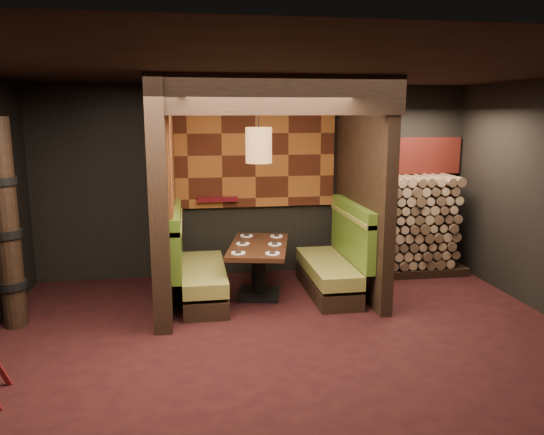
{
  "coord_description": "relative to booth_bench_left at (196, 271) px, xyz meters",
  "views": [
    {
      "loc": [
        -1.04,
        -5.11,
        2.44
      ],
      "look_at": [
        0.0,
        1.3,
        1.15
      ],
      "focal_mm": 35.0,
      "sensor_mm": 36.0,
      "label": 1
    }
  ],
  "objects": [
    {
      "name": "firewood_stack",
      "position": [
        3.25,
        0.7,
        0.35
      ],
      "size": [
        1.73,
        0.7,
        1.5
      ],
      "color": "black",
      "rests_on": "floor"
    },
    {
      "name": "wall_front",
      "position": [
        0.96,
        -4.41,
        1.02
      ],
      "size": [
        6.5,
        0.02,
        2.85
      ],
      "primitive_type": "cube",
      "color": "black",
      "rests_on": "ground"
    },
    {
      "name": "floor",
      "position": [
        0.96,
        -1.65,
        -0.41
      ],
      "size": [
        6.5,
        5.5,
        0.02
      ],
      "primitive_type": "cube",
      "color": "black",
      "rests_on": "ground"
    },
    {
      "name": "tapa_side_panel",
      "position": [
        -0.27,
        0.17,
        1.45
      ],
      "size": [
        0.04,
        1.85,
        1.45
      ],
      "primitive_type": "cube",
      "color": "brown",
      "rests_on": "partition_left"
    },
    {
      "name": "lacquer_shelf",
      "position": [
        0.36,
        1.0,
        0.78
      ],
      "size": [
        0.6,
        0.12,
        0.07
      ],
      "primitive_type": "cube",
      "color": "#520C13",
      "rests_on": "wall_back"
    },
    {
      "name": "header_beam",
      "position": [
        0.94,
        -0.95,
        2.23
      ],
      "size": [
        2.85,
        0.18,
        0.44
      ],
      "primitive_type": "cube",
      "color": "black",
      "rests_on": "partition_left"
    },
    {
      "name": "booth_bench_left",
      "position": [
        0.0,
        0.0,
        0.0
      ],
      "size": [
        0.68,
        1.6,
        1.14
      ],
      "color": "black",
      "rests_on": "floor"
    },
    {
      "name": "ceiling",
      "position": [
        0.96,
        -1.65,
        2.46
      ],
      "size": [
        6.5,
        5.5,
        0.02
      ],
      "primitive_type": "cube",
      "color": "black",
      "rests_on": "ground"
    },
    {
      "name": "totem_column",
      "position": [
        -2.09,
        -0.55,
        0.79
      ],
      "size": [
        0.31,
        0.31,
        2.4
      ],
      "color": "black",
      "rests_on": "floor"
    },
    {
      "name": "pendant_lamp",
      "position": [
        0.84,
        -0.04,
        1.63
      ],
      "size": [
        0.34,
        0.34,
        1.04
      ],
      "color": "olive",
      "rests_on": "ceiling"
    },
    {
      "name": "dining_table",
      "position": [
        0.84,
        0.01,
        0.08
      ],
      "size": [
        1.02,
        1.49,
        0.72
      ],
      "color": "black",
      "rests_on": "floor"
    },
    {
      "name": "mosaic_header",
      "position": [
        3.25,
        1.03,
        1.38
      ],
      "size": [
        1.83,
        0.1,
        0.56
      ],
      "primitive_type": "cube",
      "color": "maroon",
      "rests_on": "wall_back"
    },
    {
      "name": "bay_front_post",
      "position": [
        2.35,
        0.31,
        1.02
      ],
      "size": [
        0.08,
        0.08,
        2.85
      ],
      "primitive_type": "cube",
      "color": "black",
      "rests_on": "floor"
    },
    {
      "name": "partition_left",
      "position": [
        -0.39,
        -0.0,
        1.02
      ],
      "size": [
        0.2,
        2.2,
        2.85
      ],
      "primitive_type": "cube",
      "color": "black",
      "rests_on": "floor"
    },
    {
      "name": "tapa_back_panel",
      "position": [
        0.94,
        1.06,
        1.42
      ],
      "size": [
        2.4,
        0.06,
        1.55
      ],
      "primitive_type": "cube",
      "color": "brown",
      "rests_on": "wall_back"
    },
    {
      "name": "place_settings",
      "position": [
        0.84,
        0.01,
        0.33
      ],
      "size": [
        0.8,
        1.18,
        0.03
      ],
      "color": "white",
      "rests_on": "dining_table"
    },
    {
      "name": "booth_bench_right",
      "position": [
        1.89,
        0.0,
        0.0
      ],
      "size": [
        0.68,
        1.6,
        1.14
      ],
      "color": "black",
      "rests_on": "floor"
    },
    {
      "name": "wall_back",
      "position": [
        0.96,
        1.11,
        1.02
      ],
      "size": [
        6.5,
        0.02,
        2.85
      ],
      "primitive_type": "cube",
      "color": "black",
      "rests_on": "ground"
    },
    {
      "name": "partition_right",
      "position": [
        2.26,
        0.05,
        1.02
      ],
      "size": [
        0.15,
        2.1,
        2.85
      ],
      "primitive_type": "cube",
      "color": "black",
      "rests_on": "floor"
    }
  ]
}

